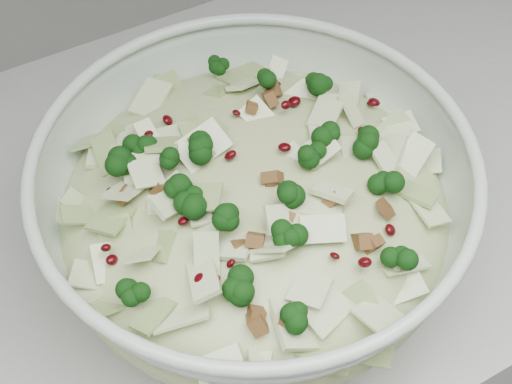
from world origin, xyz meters
TOP-DOWN VIEW (x-y plane):
  - counter at (0.00, 1.70)m, footprint 3.60×0.60m
  - mixing_bowl at (-0.38, 1.60)m, footprint 0.46×0.46m
  - salad at (-0.38, 1.60)m, footprint 0.46×0.46m

SIDE VIEW (x-z plane):
  - counter at x=0.00m, z-range 0.00..0.90m
  - mixing_bowl at x=-0.38m, z-range 0.90..1.05m
  - salad at x=-0.38m, z-range 0.93..1.07m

